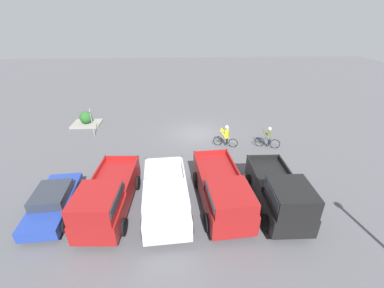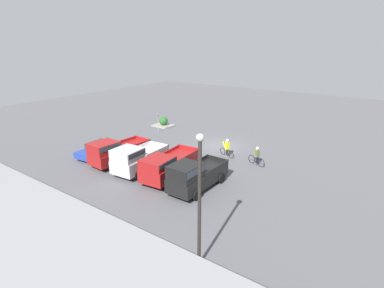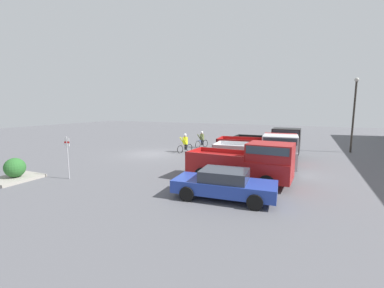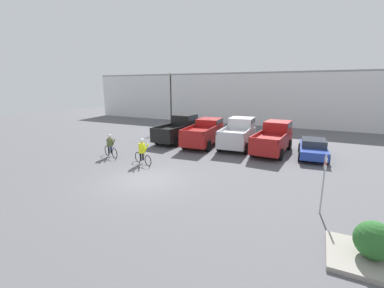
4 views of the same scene
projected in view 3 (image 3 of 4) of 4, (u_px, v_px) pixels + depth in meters
name	position (u px, v px, depth m)	size (l,w,h in m)	color
ground_plane	(151.00, 154.00, 22.07)	(80.00, 80.00, 0.00)	#56565B
pickup_truck_0	(272.00, 142.00, 21.01)	(2.23, 5.23, 2.30)	black
pickup_truck_1	(261.00, 147.00, 18.71)	(2.61, 5.71, 2.10)	maroon
pickup_truck_2	(261.00, 153.00, 15.98)	(2.58, 5.14, 2.31)	silver
pickup_truck_3	(248.00, 162.00, 13.51)	(2.43, 5.56, 2.21)	maroon
sedan_0	(224.00, 184.00, 11.24)	(2.15, 4.57, 1.31)	#233D9E
cyclist_0	(185.00, 142.00, 22.77)	(1.76, 0.70, 1.70)	black
cyclist_1	(202.00, 139.00, 25.41)	(1.76, 0.69, 1.66)	black
fire_lane_sign	(68.00, 153.00, 14.24)	(0.10, 0.30, 2.40)	#9E9EA3
lamppost	(354.00, 109.00, 22.21)	(0.36, 0.36, 6.48)	#2D2823
curb_island	(15.00, 179.00, 14.22)	(2.42, 1.99, 0.15)	gray
shrub	(15.00, 168.00, 14.16)	(1.08, 1.08, 1.08)	#286028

